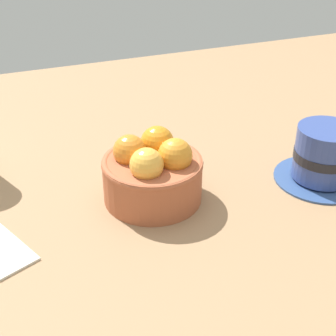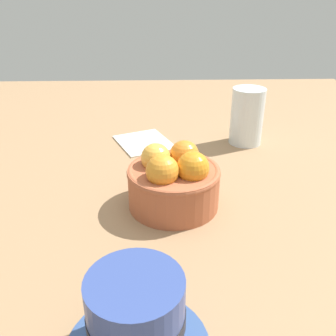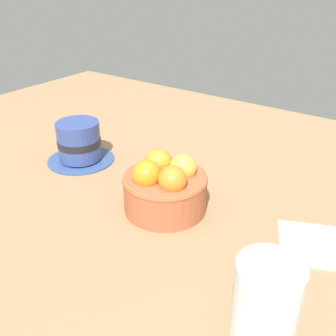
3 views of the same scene
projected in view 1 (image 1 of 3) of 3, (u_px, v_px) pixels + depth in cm
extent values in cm
cube|color=#997551|center=(153.00, 211.00, 69.91)|extent=(154.05, 115.75, 4.54)
cylinder|color=#AD5938|center=(153.00, 179.00, 67.24)|extent=(13.22, 13.22, 5.96)
torus|color=#AD5938|center=(152.00, 163.00, 65.93)|extent=(13.42, 13.42, 1.00)
sphere|color=#F7B041|center=(147.00, 165.00, 62.66)|extent=(4.34, 4.34, 4.34)
sphere|color=orange|center=(175.00, 156.00, 64.68)|extent=(4.56, 4.56, 4.56)
sphere|color=orange|center=(157.00, 143.00, 67.76)|extent=(4.58, 4.58, 4.58)
sphere|color=orange|center=(130.00, 151.00, 65.74)|extent=(4.38, 4.38, 4.38)
cylinder|color=#345085|center=(320.00, 178.00, 72.74)|extent=(13.28, 13.28, 0.60)
cylinder|color=#33478C|center=(325.00, 153.00, 70.65)|extent=(8.42, 8.42, 7.61)
cylinder|color=black|center=(324.00, 154.00, 70.79)|extent=(8.58, 8.58, 1.37)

